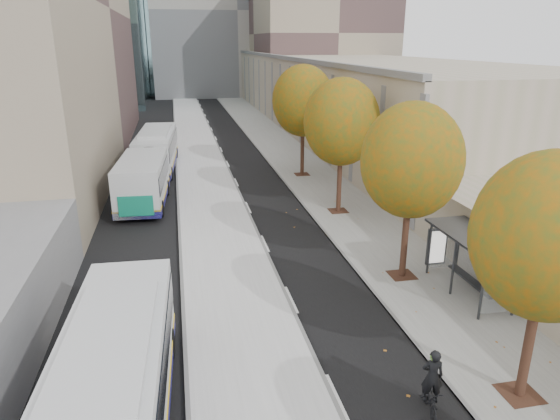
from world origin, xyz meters
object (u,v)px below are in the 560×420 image
object	(u,v)px
bus_shelter	(477,245)
cyclist	(431,391)
bus_far	(152,161)
distant_car	(161,131)

from	to	relation	value
bus_shelter	cyclist	distance (m)	8.03
bus_shelter	cyclist	xyz separation A→B (m)	(-5.04, -6.08, -1.42)
bus_far	distant_car	distance (m)	18.63
cyclist	bus_shelter	bearing A→B (deg)	64.97
bus_shelter	distant_car	bearing A→B (deg)	108.53
bus_far	bus_shelter	bearing A→B (deg)	-52.83
bus_shelter	bus_far	bearing A→B (deg)	123.40
bus_shelter	cyclist	size ratio (longest dim) A/B	2.14
bus_far	cyclist	xyz separation A→B (m)	(8.28, -26.28, -0.89)
bus_far	distant_car	world-z (taller)	bus_far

